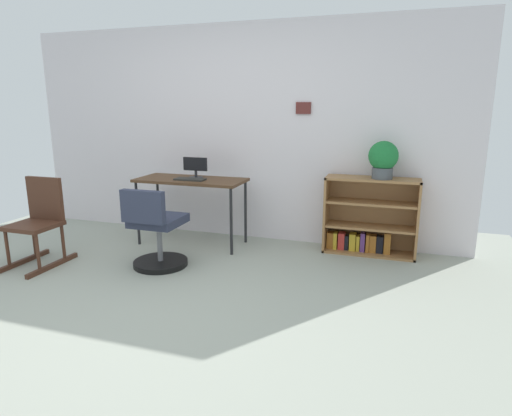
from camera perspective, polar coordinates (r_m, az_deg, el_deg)
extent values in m
plane|color=#9AA092|center=(3.48, -15.42, -13.02)|extent=(6.24, 6.24, 0.00)
cube|color=silver|center=(5.05, -2.63, 9.71)|extent=(5.20, 0.10, 2.39)
cube|color=#572421|center=(4.76, 6.24, 12.91)|extent=(0.16, 0.02, 0.12)
cube|color=#4F341F|center=(4.80, -8.55, 3.64)|extent=(1.19, 0.52, 0.03)
cylinder|color=black|center=(4.96, -15.27, -0.71)|extent=(0.03, 0.03, 0.71)
cylinder|color=black|center=(4.46, -3.28, -1.82)|extent=(0.03, 0.03, 0.71)
cylinder|color=black|center=(5.32, -12.69, 0.37)|extent=(0.03, 0.03, 0.71)
cylinder|color=black|center=(4.85, -1.39, -0.53)|extent=(0.03, 0.03, 0.71)
cylinder|color=#262628|center=(4.83, -7.88, 3.99)|extent=(0.15, 0.15, 0.01)
cylinder|color=#262628|center=(4.83, -7.89, 4.48)|extent=(0.03, 0.03, 0.07)
cube|color=black|center=(4.80, -7.98, 5.74)|extent=(0.28, 0.02, 0.14)
cube|color=#2C2C28|center=(4.70, -8.66, 3.75)|extent=(0.33, 0.14, 0.02)
cylinder|color=black|center=(4.35, -12.39, -7.04)|extent=(0.52, 0.52, 0.05)
cylinder|color=slate|center=(4.28, -12.53, -4.46)|extent=(0.05, 0.05, 0.36)
cube|color=#2C3145|center=(4.22, -12.68, -1.60)|extent=(0.44, 0.44, 0.08)
cube|color=#2C3145|center=(3.97, -14.65, 0.15)|extent=(0.42, 0.07, 0.30)
cube|color=#46271A|center=(4.87, -28.21, -6.16)|extent=(0.04, 0.64, 0.04)
cube|color=#46271A|center=(4.63, -25.10, -6.81)|extent=(0.04, 0.64, 0.04)
cylinder|color=#46271A|center=(4.72, -29.85, -4.54)|extent=(0.03, 0.03, 0.34)
cylinder|color=#46271A|center=(4.46, -26.73, -5.13)|extent=(0.03, 0.03, 0.34)
cylinder|color=#46271A|center=(4.92, -27.12, -3.53)|extent=(0.03, 0.03, 0.34)
cylinder|color=#46271A|center=(4.68, -24.00, -4.03)|extent=(0.03, 0.03, 0.34)
cube|color=#46271A|center=(4.64, -27.18, -2.08)|extent=(0.42, 0.40, 0.04)
cube|color=#46271A|center=(4.72, -25.94, 1.15)|extent=(0.40, 0.04, 0.42)
cube|color=olive|center=(4.67, 9.21, -0.65)|extent=(0.02, 0.30, 0.80)
cube|color=olive|center=(4.63, 20.43, -1.47)|extent=(0.02, 0.30, 0.80)
cube|color=olive|center=(4.55, 15.08, 3.69)|extent=(0.94, 0.30, 0.02)
cube|color=olive|center=(4.74, 14.52, -5.62)|extent=(0.94, 0.30, 0.02)
cube|color=olive|center=(4.76, 14.90, -0.67)|extent=(0.94, 0.02, 0.80)
cube|color=olive|center=(4.66, 14.71, -2.40)|extent=(0.89, 0.28, 0.02)
cube|color=olive|center=(4.59, 14.90, 0.68)|extent=(0.89, 0.28, 0.02)
cube|color=#99591E|center=(4.73, 9.74, -4.15)|extent=(0.07, 0.10, 0.17)
cube|color=#B79323|center=(4.72, 10.41, -4.16)|extent=(0.04, 0.12, 0.18)
cube|color=#B22D28|center=(4.72, 11.17, -4.22)|extent=(0.07, 0.10, 0.18)
cube|color=black|center=(4.72, 11.83, -4.42)|extent=(0.04, 0.10, 0.15)
cube|color=#B79323|center=(4.71, 12.57, -4.32)|extent=(0.06, 0.12, 0.18)
cube|color=#B79323|center=(4.70, 13.25, -4.48)|extent=(0.03, 0.10, 0.16)
cube|color=#593372|center=(4.70, 13.84, -4.31)|extent=(0.05, 0.11, 0.20)
cube|color=#99591E|center=(4.69, 14.46, -4.41)|extent=(0.03, 0.12, 0.19)
cube|color=#99591E|center=(4.69, 15.09, -4.52)|extent=(0.07, 0.10, 0.18)
cube|color=black|center=(4.69, 15.94, -4.59)|extent=(0.07, 0.10, 0.18)
cube|color=#99591E|center=(4.68, 16.86, -4.42)|extent=(0.06, 0.11, 0.22)
cylinder|color=#474C51|center=(4.52, 16.24, 4.42)|extent=(0.20, 0.20, 0.11)
sphere|color=#1D6F33|center=(4.49, 16.38, 6.60)|extent=(0.29, 0.29, 0.29)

